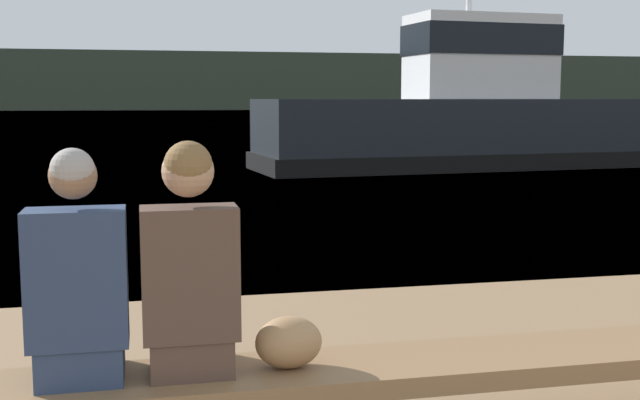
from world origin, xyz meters
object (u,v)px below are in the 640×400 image
object	(u,v)px
person_left	(78,284)
bench_main	(353,378)
person_right	(190,272)
tugboat_red	(465,120)
shopping_bag	(289,342)

from	to	relation	value
person_left	bench_main	bearing A→B (deg)	-0.14
person_right	tugboat_red	distance (m)	16.10
bench_main	tugboat_red	distance (m)	15.81
bench_main	person_left	xyz separation A→B (m)	(-1.17, 0.00, 0.49)
person_right	person_left	bearing A→B (deg)	179.76
person_left	shopping_bag	distance (m)	0.93
person_right	tugboat_red	bearing A→B (deg)	63.24
bench_main	shopping_bag	bearing A→B (deg)	-178.80
bench_main	person_right	bearing A→B (deg)	179.91
shopping_bag	tugboat_red	size ratio (longest dim) A/B	0.03
bench_main	person_right	size ratio (longest dim) A/B	8.17
person_left	tugboat_red	size ratio (longest dim) A/B	0.10
shopping_bag	tugboat_red	world-z (taller)	tugboat_red
person_left	person_right	distance (m)	0.46
bench_main	person_left	world-z (taller)	person_left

